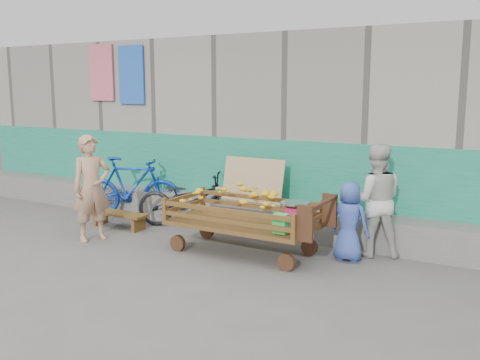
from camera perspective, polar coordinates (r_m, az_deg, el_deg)
The scene contains 9 objects.
ground at distance 6.57m, azimuth -10.49°, elevation -9.68°, with size 80.00×80.00×0.00m, color #5A5653.
building_wall at distance 9.66m, azimuth 5.02°, elevation 5.54°, with size 12.00×3.50×3.00m.
banana_cart at distance 7.06m, azimuth 0.03°, elevation -2.98°, with size 2.12×0.97×0.90m.
bench at distance 8.63m, azimuth -12.79°, elevation -3.81°, with size 0.99×0.30×0.25m.
vendor_man at distance 7.91m, azimuth -15.55°, elevation -0.84°, with size 0.56×0.36×1.52m, color tan.
woman at distance 7.13m, azimuth 14.21°, elevation -2.10°, with size 0.72×0.56×1.48m, color silver.
child at distance 6.90m, azimuth 11.57°, elevation -4.34°, with size 0.50×0.32×1.02m, color #3954AD.
bicycle_dark at distance 8.46m, azimuth -5.43°, elevation -2.13°, with size 0.58×1.65×0.87m, color black.
bicycle_blue at distance 9.18m, azimuth -11.58°, elevation -0.80°, with size 0.49×1.73×1.04m, color #10389E.
Camera 1 is at (4.06, -4.69, 2.16)m, focal length 40.00 mm.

